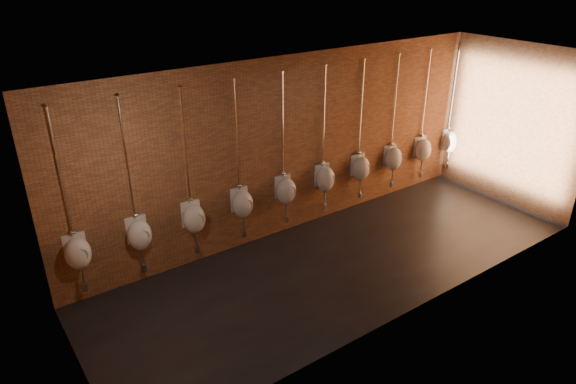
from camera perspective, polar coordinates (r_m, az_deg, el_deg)
name	(u,v)px	position (r m, az deg, el deg)	size (l,w,h in m)	color
ground	(345,263)	(8.68, 6.32, -7.81)	(8.50, 8.50, 0.00)	black
room_shell	(351,149)	(7.77, 7.02, 4.72)	(8.54, 3.04, 3.22)	black
urinal_0	(78,252)	(7.82, -22.34, -6.21)	(0.41, 0.37, 2.72)	silver
urinal_1	(139,234)	(8.00, -16.21, -4.49)	(0.41, 0.37, 2.72)	silver
urinal_2	(194,218)	(8.27, -10.44, -2.81)	(0.41, 0.37, 2.72)	silver
urinal_3	(242,203)	(8.63, -5.10, -1.23)	(0.41, 0.37, 2.72)	silver
urinal_4	(286,190)	(9.06, -0.24, 0.23)	(0.41, 0.37, 2.72)	silver
urinal_5	(325,178)	(9.56, 4.15, 1.54)	(0.41, 0.37, 2.72)	silver
urinal_6	(361,168)	(10.11, 8.09, 2.70)	(0.41, 0.37, 2.72)	silver
urinal_7	(393,158)	(10.70, 11.62, 3.74)	(0.41, 0.37, 2.72)	silver
urinal_8	(423,149)	(11.34, 14.76, 4.64)	(0.41, 0.37, 2.72)	silver
urinal_9	(450,141)	(12.01, 17.57, 5.44)	(0.41, 0.37, 2.72)	silver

